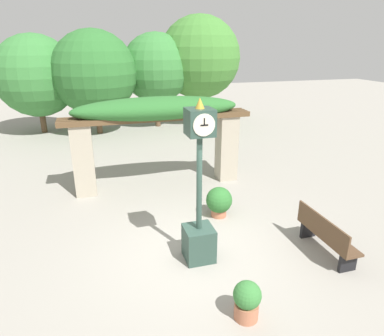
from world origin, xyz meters
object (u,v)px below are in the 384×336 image
object	(u,v)px
potted_plant_near_right	(247,300)
park_bench	(325,235)
potted_plant_near_left	(219,201)
pedestal_clock	(199,204)

from	to	relation	value
potted_plant_near_right	park_bench	size ratio (longest dim) A/B	0.42
potted_plant_near_left	park_bench	world-z (taller)	park_bench
potted_plant_near_left	pedestal_clock	bearing A→B (deg)	-123.02
pedestal_clock	potted_plant_near_left	xyz separation A→B (m)	(1.06, 1.63, -0.84)
potted_plant_near_right	pedestal_clock	bearing A→B (deg)	97.95
pedestal_clock	potted_plant_near_right	size ratio (longest dim) A/B	4.85
pedestal_clock	potted_plant_near_left	bearing A→B (deg)	56.98
pedestal_clock	potted_plant_near_right	world-z (taller)	pedestal_clock
pedestal_clock	potted_plant_near_right	distance (m)	2.04
potted_plant_near_left	park_bench	distance (m)	2.71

